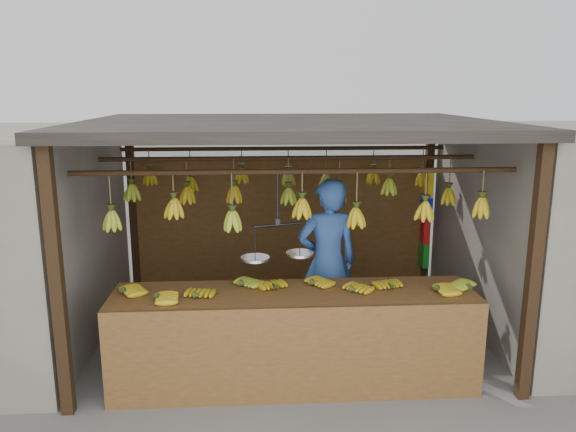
{
  "coord_description": "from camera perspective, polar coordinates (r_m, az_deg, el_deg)",
  "views": [
    {
      "loc": [
        -0.39,
        -5.94,
        2.71
      ],
      "look_at": [
        0.0,
        0.3,
        1.3
      ],
      "focal_mm": 35.0,
      "sensor_mm": 36.0,
      "label": 1
    }
  ],
  "objects": [
    {
      "name": "hanging_bananas",
      "position": [
        6.05,
        0.25,
        2.31
      ],
      "size": [
        3.59,
        2.22,
        0.4
      ],
      "color": "#92A523",
      "rests_on": "ground"
    },
    {
      "name": "vendor",
      "position": [
        6.04,
        4.03,
        -4.7
      ],
      "size": [
        0.73,
        0.54,
        1.82
      ],
      "primitive_type": "imported",
      "rotation": [
        0.0,
        0.0,
        3.31
      ],
      "color": "#3359A5",
      "rests_on": "ground"
    },
    {
      "name": "ground",
      "position": [
        6.54,
        0.17,
        -11.76
      ],
      "size": [
        80.0,
        80.0,
        0.0
      ],
      "primitive_type": "plane",
      "color": "#5B5B57"
    },
    {
      "name": "bag_bundles",
      "position": [
        7.85,
        13.8,
        -0.31
      ],
      "size": [
        0.08,
        0.26,
        1.31
      ],
      "color": "yellow",
      "rests_on": "ground"
    },
    {
      "name": "stall",
      "position": [
        6.33,
        -0.02,
        6.0
      ],
      "size": [
        4.3,
        3.3,
        2.4
      ],
      "color": "black",
      "rests_on": "ground"
    },
    {
      "name": "counter",
      "position": [
        5.14,
        0.75,
        -10.23
      ],
      "size": [
        3.46,
        0.76,
        0.96
      ],
      "color": "brown",
      "rests_on": "ground"
    },
    {
      "name": "balance_scale",
      "position": [
        5.16,
        -1.04,
        -3.6
      ],
      "size": [
        0.67,
        0.38,
        0.8
      ],
      "color": "black",
      "rests_on": "ground"
    }
  ]
}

